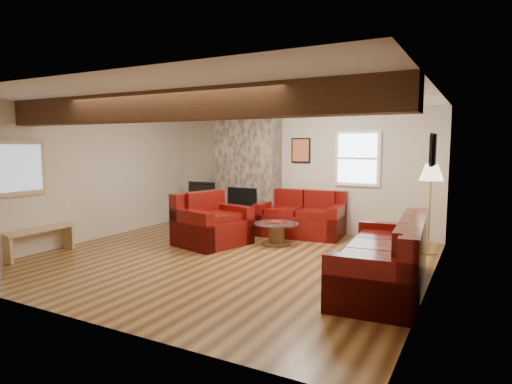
% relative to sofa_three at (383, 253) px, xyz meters
% --- Properties ---
extents(room, '(8.00, 8.00, 8.00)m').
position_rel_sofa_three_xyz_m(room, '(-2.48, 0.22, 0.80)').
color(room, '#553216').
rests_on(room, ground).
extents(floor, '(6.00, 6.00, 0.00)m').
position_rel_sofa_three_xyz_m(floor, '(-2.48, 0.22, -0.45)').
color(floor, '#553216').
rests_on(floor, ground).
extents(oak_beam, '(6.00, 0.36, 0.38)m').
position_rel_sofa_three_xyz_m(oak_beam, '(-2.48, -1.03, 1.86)').
color(oak_beam, '#331C0F').
rests_on(oak_beam, room).
extents(chimney_breast, '(1.40, 0.67, 2.50)m').
position_rel_sofa_three_xyz_m(chimney_breast, '(-3.48, 2.71, 0.77)').
color(chimney_breast, '#3A342D').
rests_on(chimney_breast, floor).
extents(back_window, '(0.90, 0.08, 1.10)m').
position_rel_sofa_three_xyz_m(back_window, '(-1.13, 2.93, 1.10)').
color(back_window, white).
rests_on(back_window, room).
extents(hatch_window, '(0.08, 1.00, 0.90)m').
position_rel_sofa_three_xyz_m(hatch_window, '(-5.44, -1.28, 1.00)').
color(hatch_window, tan).
rests_on(hatch_window, room).
extents(ceiling_dome, '(0.40, 0.40, 0.18)m').
position_rel_sofa_three_xyz_m(ceiling_dome, '(-1.58, 1.12, 1.99)').
color(ceiling_dome, beige).
rests_on(ceiling_dome, room).
extents(artwork_back, '(0.42, 0.06, 0.52)m').
position_rel_sofa_three_xyz_m(artwork_back, '(-2.33, 2.93, 1.25)').
color(artwork_back, black).
rests_on(artwork_back, room).
extents(artwork_right, '(0.06, 0.55, 0.42)m').
position_rel_sofa_three_xyz_m(artwork_right, '(0.48, 0.52, 1.30)').
color(artwork_right, black).
rests_on(artwork_right, room).
extents(sofa_three, '(1.15, 2.38, 0.89)m').
position_rel_sofa_three_xyz_m(sofa_three, '(0.00, 0.00, 0.00)').
color(sofa_three, '#440408').
rests_on(sofa_three, floor).
extents(loveseat, '(1.77, 1.12, 0.89)m').
position_rel_sofa_three_xyz_m(loveseat, '(-2.12, 2.45, -0.00)').
color(loveseat, '#440408').
rests_on(loveseat, floor).
extents(armchair_red, '(1.28, 1.39, 0.94)m').
position_rel_sofa_three_xyz_m(armchair_red, '(-3.23, 0.94, 0.02)').
color(armchair_red, '#440408').
rests_on(armchair_red, floor).
extents(coffee_table, '(0.82, 0.82, 0.43)m').
position_rel_sofa_three_xyz_m(coffee_table, '(-2.20, 1.50, -0.25)').
color(coffee_table, '#412715').
rests_on(coffee_table, floor).
extents(tv_cabinet, '(0.96, 0.38, 0.48)m').
position_rel_sofa_three_xyz_m(tv_cabinet, '(-4.63, 2.75, -0.21)').
color(tv_cabinet, black).
rests_on(tv_cabinet, floor).
extents(television, '(0.84, 0.11, 0.48)m').
position_rel_sofa_three_xyz_m(television, '(-4.63, 2.75, 0.27)').
color(television, black).
rests_on(television, tv_cabinet).
extents(floor_lamp, '(0.38, 0.38, 1.50)m').
position_rel_sofa_three_xyz_m(floor_lamp, '(0.32, 2.11, 0.84)').
color(floor_lamp, '#AA9246').
rests_on(floor_lamp, floor).
extents(pine_bench, '(0.28, 1.20, 0.45)m').
position_rel_sofa_three_xyz_m(pine_bench, '(-5.31, -1.04, -0.22)').
color(pine_bench, tan).
rests_on(pine_bench, floor).
extents(coal_bucket, '(0.30, 0.30, 0.28)m').
position_rel_sofa_three_xyz_m(coal_bucket, '(-3.44, 1.86, -0.31)').
color(coal_bucket, slate).
rests_on(coal_bucket, floor).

